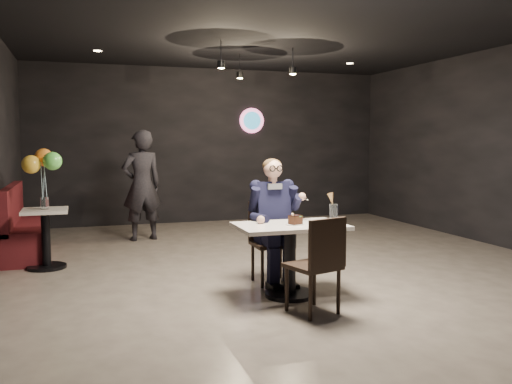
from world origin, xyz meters
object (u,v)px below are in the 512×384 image
object	(u,v)px
side_table	(46,242)
seated_man	(272,220)
chair_far	(272,243)
sundae_glass	(334,214)
main_table	(290,260)
balloon_vase	(45,203)
passerby	(142,185)
chair_near	(313,264)
booth_bench	(27,220)

from	to	relation	value
side_table	seated_man	bearing A→B (deg)	-32.07
chair_far	sundae_glass	xyz separation A→B (m)	(0.45, -0.63, 0.39)
main_table	balloon_vase	world-z (taller)	balloon_vase
balloon_vase	passerby	distance (m)	2.12
sundae_glass	balloon_vase	world-z (taller)	sundae_glass
main_table	passerby	world-z (taller)	passerby
chair_far	passerby	distance (m)	3.36
seated_man	side_table	bearing A→B (deg)	147.93
balloon_vase	chair_near	bearing A→B (deg)	-47.25
main_table	chair_near	world-z (taller)	chair_near
chair_far	balloon_vase	world-z (taller)	chair_far
main_table	balloon_vase	bearing A→B (deg)	139.60
chair_near	side_table	size ratio (longest dim) A/B	1.35
chair_near	sundae_glass	xyz separation A→B (m)	(0.45, 0.49, 0.39)
sundae_glass	side_table	xyz separation A→B (m)	(-2.90, 2.16, -0.51)
chair_near	sundae_glass	bearing A→B (deg)	30.80
seated_man	balloon_vase	xyz separation A→B (m)	(-2.45, 1.54, 0.11)
booth_bench	chair_near	bearing A→B (deg)	-53.00
chair_near	side_table	world-z (taller)	chair_near
main_table	seated_man	xyz separation A→B (m)	(-0.00, 0.55, 0.34)
sundae_glass	booth_bench	bearing A→B (deg)	135.37
balloon_vase	passerby	size ratio (longest dim) A/B	0.09
chair_far	chair_near	size ratio (longest dim) A/B	1.00
side_table	passerby	size ratio (longest dim) A/B	0.38
seated_man	booth_bench	size ratio (longest dim) A/B	0.74
seated_man	balloon_vase	world-z (taller)	seated_man
booth_bench	side_table	distance (m)	1.05
main_table	seated_man	bearing A→B (deg)	90.00
chair_near	booth_bench	distance (m)	4.57
chair_near	booth_bench	size ratio (longest dim) A/B	0.47
sundae_glass	passerby	size ratio (longest dim) A/B	0.11
balloon_vase	side_table	bearing A→B (deg)	0.00
chair_near	side_table	distance (m)	3.62
main_table	passerby	bearing A→B (deg)	106.29
chair_near	chair_far	bearing A→B (deg)	73.42
balloon_vase	main_table	bearing A→B (deg)	-40.40
seated_man	passerby	distance (m)	3.34
side_table	chair_far	bearing A→B (deg)	-32.07
seated_man	balloon_vase	bearing A→B (deg)	147.93
main_table	chair_near	xyz separation A→B (m)	(-0.00, -0.57, 0.09)
side_table	balloon_vase	size ratio (longest dim) A/B	4.42
main_table	booth_bench	distance (m)	4.14
booth_bench	balloon_vase	xyz separation A→B (m)	(0.30, -1.00, 0.34)
chair_near	booth_bench	world-z (taller)	booth_bench
chair_far	passerby	size ratio (longest dim) A/B	0.52
chair_far	side_table	distance (m)	2.90
seated_man	sundae_glass	bearing A→B (deg)	-54.23
chair_far	booth_bench	world-z (taller)	booth_bench
sundae_glass	booth_bench	distance (m)	4.52
main_table	chair_near	bearing A→B (deg)	-90.00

